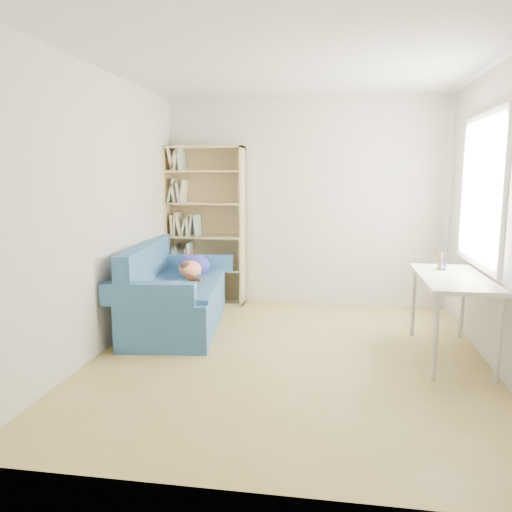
% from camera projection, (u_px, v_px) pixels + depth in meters
% --- Properties ---
extents(ground, '(4.00, 4.00, 0.00)m').
position_uv_depth(ground, '(289.00, 357.00, 4.55)').
color(ground, '#A28749').
rests_on(ground, ground).
extents(room_shell, '(3.54, 4.04, 2.62)m').
position_uv_depth(room_shell, '(303.00, 176.00, 4.31)').
color(room_shell, silver).
rests_on(room_shell, ground).
extents(sofa, '(1.10, 1.95, 0.91)m').
position_uv_depth(sofa, '(175.00, 295.00, 5.47)').
color(sofa, navy).
rests_on(sofa, ground).
extents(bookshelf, '(1.00, 0.31, 2.01)m').
position_uv_depth(bookshelf, '(205.00, 232.00, 6.38)').
color(bookshelf, tan).
rests_on(bookshelf, ground).
extents(desk, '(0.58, 1.26, 0.75)m').
position_uv_depth(desk, '(453.00, 284.00, 4.46)').
color(desk, white).
rests_on(desk, ground).
extents(pen_cup, '(0.09, 0.09, 0.17)m').
position_uv_depth(pen_cup, '(442.00, 263.00, 4.75)').
color(pen_cup, white).
rests_on(pen_cup, desk).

